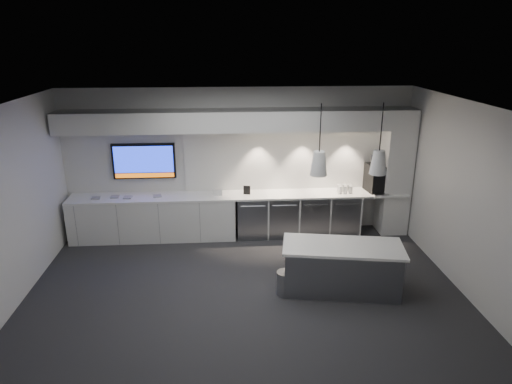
{
  "coord_description": "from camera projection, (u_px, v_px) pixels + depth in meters",
  "views": [
    {
      "loc": [
        -0.27,
        -6.53,
        3.92
      ],
      "look_at": [
        0.26,
        1.1,
        1.31
      ],
      "focal_mm": 32.0,
      "sensor_mm": 36.0,
      "label": 1
    }
  ],
  "objects": [
    {
      "name": "floor",
      "position": [
        245.0,
        290.0,
        7.45
      ],
      "size": [
        7.0,
        7.0,
        0.0
      ],
      "primitive_type": "plane",
      "color": "#29282B",
      "rests_on": "ground"
    },
    {
      "name": "tray_b",
      "position": [
        115.0,
        197.0,
        9.05
      ],
      "size": [
        0.17,
        0.17,
        0.02
      ],
      "primitive_type": "cube",
      "rotation": [
        0.0,
        0.0,
        0.04
      ],
      "color": "#969696",
      "rests_on": "back_counter"
    },
    {
      "name": "sign_white",
      "position": [
        218.0,
        192.0,
        9.12
      ],
      "size": [
        0.18,
        0.04,
        0.14
      ],
      "primitive_type": "cube",
      "rotation": [
        0.0,
        0.0,
        -0.1
      ],
      "color": "white",
      "rests_on": "back_counter"
    },
    {
      "name": "ceiling",
      "position": [
        243.0,
        105.0,
        6.48
      ],
      "size": [
        7.0,
        7.0,
        0.0
      ],
      "primitive_type": "plane",
      "rotation": [
        3.14,
        0.0,
        0.0
      ],
      "color": "black",
      "rests_on": "wall_back"
    },
    {
      "name": "tray_c",
      "position": [
        128.0,
        197.0,
        9.01
      ],
      "size": [
        0.17,
        0.17,
        0.02
      ],
      "primitive_type": "cube",
      "rotation": [
        0.0,
        0.0,
        -0.04
      ],
      "color": "#969696",
      "rests_on": "back_counter"
    },
    {
      "name": "back_counter",
      "position": [
        240.0,
        195.0,
        9.22
      ],
      "size": [
        6.8,
        0.65,
        0.04
      ],
      "primitive_type": "cube",
      "color": "white",
      "rests_on": "left_base_cabinets"
    },
    {
      "name": "wall_front",
      "position": [
        255.0,
        289.0,
        4.61
      ],
      "size": [
        7.0,
        0.0,
        7.0
      ],
      "primitive_type": "plane",
      "rotation": [
        -1.57,
        0.0,
        0.0
      ],
      "color": "silver",
      "rests_on": "floor"
    },
    {
      "name": "left_base_cabinets",
      "position": [
        154.0,
        218.0,
        9.25
      ],
      "size": [
        3.3,
        0.63,
        0.86
      ],
      "primitive_type": "cube",
      "color": "white",
      "rests_on": "floor"
    },
    {
      "name": "wall_back",
      "position": [
        239.0,
        162.0,
        9.33
      ],
      "size": [
        7.0,
        0.0,
        7.0
      ],
      "primitive_type": "plane",
      "rotation": [
        1.57,
        0.0,
        0.0
      ],
      "color": "silver",
      "rests_on": "floor"
    },
    {
      "name": "cup_cluster",
      "position": [
        345.0,
        189.0,
        9.3
      ],
      "size": [
        0.29,
        0.19,
        0.16
      ],
      "primitive_type": null,
      "color": "white",
      "rests_on": "back_counter"
    },
    {
      "name": "fridge_unit_a",
      "position": [
        252.0,
        216.0,
        9.39
      ],
      "size": [
        0.6,
        0.61,
        0.85
      ],
      "primitive_type": "cube",
      "color": "gray",
      "rests_on": "floor"
    },
    {
      "name": "wall_tv",
      "position": [
        144.0,
        161.0,
        9.14
      ],
      "size": [
        1.25,
        0.07,
        0.72
      ],
      "color": "black",
      "rests_on": "wall_back"
    },
    {
      "name": "sign_black",
      "position": [
        247.0,
        190.0,
        9.2
      ],
      "size": [
        0.14,
        0.05,
        0.18
      ],
      "primitive_type": "cube",
      "rotation": [
        0.0,
        0.0,
        -0.23
      ],
      "color": "black",
      "rests_on": "back_counter"
    },
    {
      "name": "island",
      "position": [
        342.0,
        268.0,
        7.32
      ],
      "size": [
        2.0,
        1.12,
        0.8
      ],
      "rotation": [
        0.0,
        0.0,
        -0.17
      ],
      "color": "gray",
      "rests_on": "floor"
    },
    {
      "name": "pendant_left",
      "position": [
        319.0,
        163.0,
        6.72
      ],
      "size": [
        0.25,
        0.25,
        1.06
      ],
      "color": "white",
      "rests_on": "ceiling"
    },
    {
      "name": "wall_right",
      "position": [
        465.0,
        198.0,
        7.2
      ],
      "size": [
        0.0,
        7.0,
        7.0
      ],
      "primitive_type": "plane",
      "rotation": [
        1.57,
        0.0,
        -1.57
      ],
      "color": "silver",
      "rests_on": "floor"
    },
    {
      "name": "fridge_unit_d",
      "position": [
        342.0,
        214.0,
        9.51
      ],
      "size": [
        0.6,
        0.61,
        0.85
      ],
      "primitive_type": "cube",
      "color": "gray",
      "rests_on": "floor"
    },
    {
      "name": "tray_d",
      "position": [
        157.0,
        196.0,
        9.09
      ],
      "size": [
        0.19,
        0.19,
        0.02
      ],
      "primitive_type": "cube",
      "rotation": [
        0.0,
        0.0,
        0.2
      ],
      "color": "#969696",
      "rests_on": "back_counter"
    },
    {
      "name": "fridge_unit_b",
      "position": [
        282.0,
        215.0,
        9.43
      ],
      "size": [
        0.6,
        0.61,
        0.85
      ],
      "primitive_type": "cube",
      "color": "gray",
      "rests_on": "floor"
    },
    {
      "name": "backsplash",
      "position": [
        297.0,
        158.0,
        9.37
      ],
      "size": [
        4.6,
        0.03,
        1.3
      ],
      "primitive_type": "cube",
      "color": "white",
      "rests_on": "wall_back"
    },
    {
      "name": "bin",
      "position": [
        285.0,
        283.0,
        7.27
      ],
      "size": [
        0.35,
        0.35,
        0.4
      ],
      "primitive_type": "cylinder",
      "rotation": [
        0.0,
        0.0,
        0.3
      ],
      "color": "gray",
      "rests_on": "floor"
    },
    {
      "name": "tray_a",
      "position": [
        96.0,
        198.0,
        8.97
      ],
      "size": [
        0.18,
        0.18,
        0.02
      ],
      "primitive_type": "cube",
      "rotation": [
        0.0,
        0.0,
        0.1
      ],
      "color": "#969696",
      "rests_on": "back_counter"
    },
    {
      "name": "soffit",
      "position": [
        239.0,
        120.0,
        8.76
      ],
      "size": [
        6.9,
        0.6,
        0.4
      ],
      "primitive_type": "cube",
      "color": "white",
      "rests_on": "wall_back"
    },
    {
      "name": "column",
      "position": [
        395.0,
        172.0,
        9.32
      ],
      "size": [
        0.55,
        0.55,
        2.6
      ],
      "primitive_type": "cube",
      "color": "white",
      "rests_on": "floor"
    },
    {
      "name": "wall_left",
      "position": [
        8.0,
        210.0,
        6.74
      ],
      "size": [
        0.0,
        7.0,
        7.0
      ],
      "primitive_type": "plane",
      "rotation": [
        1.57,
        0.0,
        1.57
      ],
      "color": "silver",
      "rests_on": "floor"
    },
    {
      "name": "pendant_right",
      "position": [
        378.0,
        162.0,
        6.78
      ],
      "size": [
        0.25,
        0.25,
        1.06
      ],
      "color": "white",
      "rests_on": "ceiling"
    },
    {
      "name": "fridge_unit_c",
      "position": [
        312.0,
        214.0,
        9.47
      ],
      "size": [
        0.6,
        0.61,
        0.85
      ],
      "primitive_type": "cube",
      "color": "gray",
      "rests_on": "floor"
    },
    {
      "name": "coffee_machine",
      "position": [
        377.0,
        177.0,
        9.33
      ],
      "size": [
        0.47,
        0.62,
        0.74
      ],
      "rotation": [
        0.0,
        0.0,
        0.14
      ],
      "color": "black",
      "rests_on": "back_counter"
    }
  ]
}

